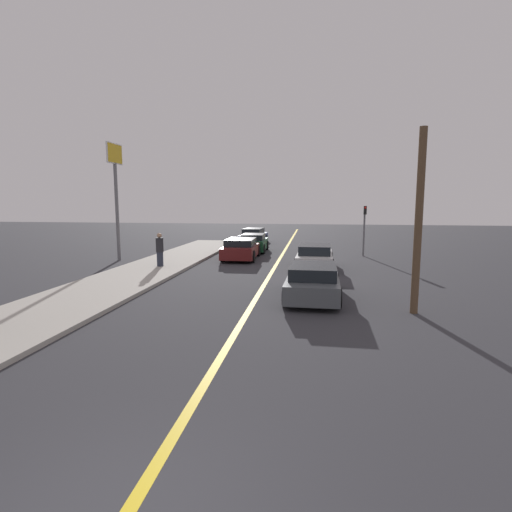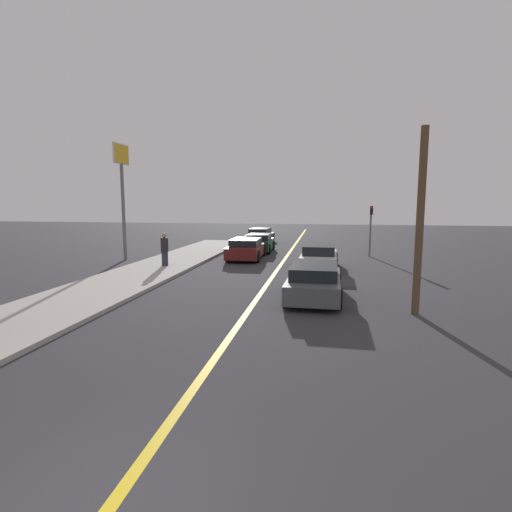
% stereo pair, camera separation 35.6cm
% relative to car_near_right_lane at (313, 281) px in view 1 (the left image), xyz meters
% --- Properties ---
extents(road_center_line, '(0.20, 60.00, 0.01)m').
position_rel_car_near_right_lane_xyz_m(road_center_line, '(-2.08, 7.03, -0.63)').
color(road_center_line, gold).
rests_on(road_center_line, ground_plane).
extents(sidewalk_left, '(3.68, 30.80, 0.14)m').
position_rel_car_near_right_lane_xyz_m(sidewalk_left, '(-8.40, 4.43, -0.56)').
color(sidewalk_left, '#ADA89E').
rests_on(sidewalk_left, ground_plane).
extents(car_near_right_lane, '(2.06, 4.39, 1.28)m').
position_rel_car_near_right_lane_xyz_m(car_near_right_lane, '(0.00, 0.00, 0.00)').
color(car_near_right_lane, '#4C5156').
rests_on(car_near_right_lane, ground_plane).
extents(car_ahead_center, '(2.04, 4.35, 1.30)m').
position_rel_car_near_right_lane_xyz_m(car_ahead_center, '(0.07, 6.74, 0.01)').
color(car_ahead_center, silver).
rests_on(car_ahead_center, ground_plane).
extents(car_far_distant, '(2.10, 4.55, 1.28)m').
position_rel_car_near_right_lane_xyz_m(car_far_distant, '(-4.45, 9.65, 0.01)').
color(car_far_distant, maroon).
rests_on(car_far_distant, ground_plane).
extents(car_parked_left_lot, '(1.91, 3.84, 1.29)m').
position_rel_car_near_right_lane_xyz_m(car_parked_left_lot, '(-4.22, 13.32, 0.00)').
color(car_parked_left_lot, '#144728').
rests_on(car_parked_left_lot, ground_plane).
extents(car_oncoming_far, '(2.01, 4.40, 1.31)m').
position_rel_car_near_right_lane_xyz_m(car_oncoming_far, '(-5.07, 19.01, -0.00)').
color(car_oncoming_far, navy).
rests_on(car_oncoming_far, ground_plane).
extents(pedestrian_mid_group, '(0.40, 0.40, 1.77)m').
position_rel_car_near_right_lane_xyz_m(pedestrian_mid_group, '(-8.08, 5.45, 0.39)').
color(pedestrian_mid_group, '#282D3D').
rests_on(pedestrian_mid_group, sidewalk_left).
extents(traffic_light, '(0.18, 0.40, 3.28)m').
position_rel_car_near_right_lane_xyz_m(traffic_light, '(3.25, 12.05, 1.43)').
color(traffic_light, slate).
rests_on(traffic_light, ground_plane).
extents(roadside_sign, '(0.20, 1.77, 6.96)m').
position_rel_car_near_right_lane_xyz_m(roadside_sign, '(-11.72, 8.00, 4.44)').
color(roadside_sign, slate).
rests_on(roadside_sign, ground_plane).
extents(utility_pole, '(0.24, 0.24, 5.82)m').
position_rel_car_near_right_lane_xyz_m(utility_pole, '(3.23, -1.55, 2.28)').
color(utility_pole, brown).
rests_on(utility_pole, ground_plane).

